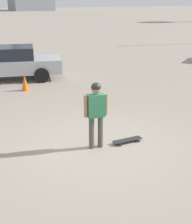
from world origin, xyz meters
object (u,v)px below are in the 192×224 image
Objects in this scene: car_parked_near at (8,63)px; person at (96,109)px; traffic_cone at (25,83)px; skateboard at (127,140)px.

person is at bearing 107.87° from car_parked_near.
person reaches higher than car_parked_near.
person is 0.33× the size of car_parked_near.
car_parked_near is 8.10× the size of traffic_cone.
person is at bearing -6.93° from skateboard.
person is 7.73m from car_parked_near.
traffic_cone reaches higher than skateboard.
person reaches higher than traffic_cone.
person is 2.68× the size of traffic_cone.
traffic_cone is at bearing 109.72° from car_parked_near.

